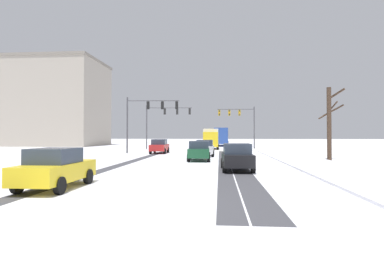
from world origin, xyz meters
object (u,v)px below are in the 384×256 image
car_red_lead (159,146)px  car_white_second (205,148)px  traffic_signal_far_right (239,118)px  traffic_signal_far_left (165,117)px  bus_oncoming (221,135)px  car_yellow_cab_fifth (56,168)px  bare_tree_sidewalk_mid (330,121)px  traffic_signal_near_left (148,112)px  car_black_fourth (237,157)px  car_dark_green_third (199,151)px  box_truck_delivery (211,138)px  office_building_far_left_block (38,103)px

car_red_lead → car_white_second: size_ratio=1.01×
traffic_signal_far_right → traffic_signal_far_left: bearing=-161.7°
bus_oncoming → car_white_second: bearing=-93.4°
car_yellow_cab_fifth → bus_oncoming: (6.89, 50.19, 1.18)m
traffic_signal_far_left → bare_tree_sidewalk_mid: size_ratio=1.10×
bus_oncoming → traffic_signal_far_right: bearing=-77.2°
car_yellow_cab_fifth → bare_tree_sidewalk_mid: bearing=44.7°
traffic_signal_near_left → car_black_fourth: bearing=-61.6°
traffic_signal_far_left → car_yellow_cab_fifth: traffic_signal_far_left is taller
car_white_second → bus_oncoming: 30.25m
car_dark_green_third → car_red_lead: bearing=117.6°
car_white_second → traffic_signal_far_right: bearing=75.9°
car_black_fourth → traffic_signal_near_left: bearing=118.4°
car_red_lead → car_yellow_cab_fifth: bearing=-89.2°
car_yellow_cab_fifth → car_white_second: bearing=75.7°
traffic_signal_far_right → traffic_signal_near_left: 17.77m
traffic_signal_near_left → box_truck_delivery: bearing=60.1°
car_white_second → car_dark_green_third: (-0.22, -5.68, 0.00)m
car_dark_green_third → car_black_fourth: 7.65m
car_white_second → office_building_far_left_block: office_building_far_left_block is taller
traffic_signal_near_left → bare_tree_sidewalk_mid: traffic_signal_near_left is taller
car_dark_green_third → box_truck_delivery: 22.15m
car_yellow_cab_fifth → office_building_far_left_block: office_building_far_left_block is taller
traffic_signal_far_left → bus_oncoming: traffic_signal_far_left is taller
traffic_signal_far_left → car_yellow_cab_fifth: bearing=-87.6°
car_black_fourth → bare_tree_sidewalk_mid: bare_tree_sidewalk_mid is taller
car_red_lead → bus_oncoming: 26.91m
traffic_signal_far_right → car_white_second: (-4.54, -18.08, -3.96)m
car_white_second → car_black_fourth: size_ratio=0.99×
traffic_signal_far_left → car_red_lead: 10.96m
traffic_signal_far_right → car_dark_green_third: 24.56m
office_building_far_left_block → traffic_signal_far_left: bearing=-26.9°
traffic_signal_far_right → car_dark_green_third: traffic_signal_far_right is taller
traffic_signal_far_right → bus_oncoming: size_ratio=0.59×
traffic_signal_far_right → bare_tree_sidewalk_mid: traffic_signal_far_right is taller
box_truck_delivery → car_black_fourth: bearing=-85.4°
car_red_lead → box_truck_delivery: bearing=65.4°
car_dark_green_third → office_building_far_left_block: 49.15m
car_white_second → bare_tree_sidewalk_mid: bare_tree_sidewalk_mid is taller
car_black_fourth → bare_tree_sidewalk_mid: bearing=45.8°
bare_tree_sidewalk_mid → office_building_far_left_block: size_ratio=0.24×
car_dark_green_third → car_yellow_cab_fifth: (-4.86, -14.33, 0.00)m
car_black_fourth → bus_oncoming: 43.02m
bare_tree_sidewalk_mid → car_dark_green_third: bearing=-173.2°
car_dark_green_third → office_building_far_left_block: bearing=135.0°
traffic_signal_far_right → car_yellow_cab_fifth: traffic_signal_far_right is taller
car_red_lead → bus_oncoming: bearing=74.4°
traffic_signal_near_left → bus_oncoming: 27.33m
box_truck_delivery → office_building_far_left_block: (-34.70, 12.22, 6.71)m
bare_tree_sidewalk_mid → office_building_far_left_block: bearing=143.9°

